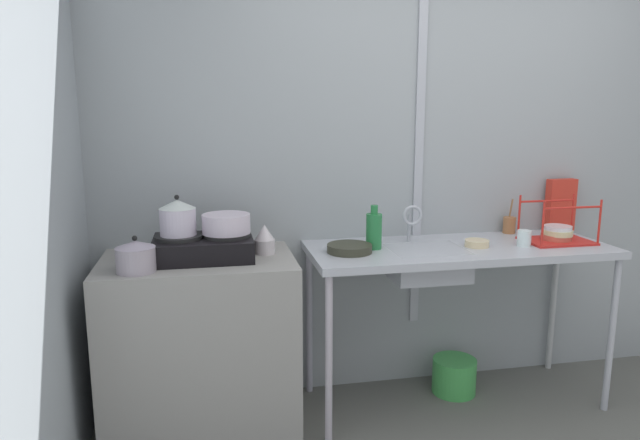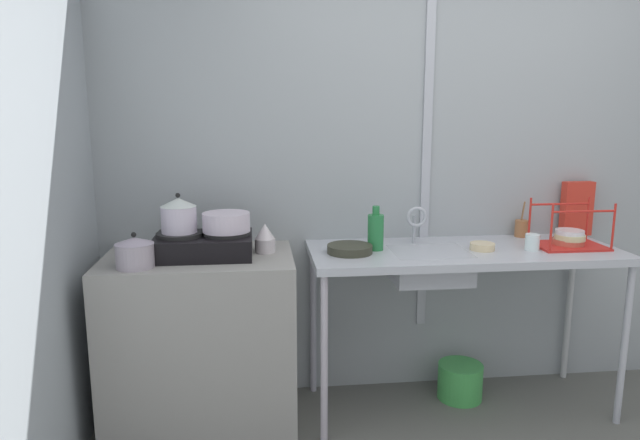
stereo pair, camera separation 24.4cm
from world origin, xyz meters
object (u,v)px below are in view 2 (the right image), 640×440
at_px(sink_basin, 429,266).
at_px(cereal_box, 577,209).
at_px(pot_on_left_burner, 179,215).
at_px(cup_by_rack, 532,242).
at_px(utensil_jar, 521,228).
at_px(faucet, 416,220).
at_px(dish_rack, 569,239).
at_px(pot_on_right_burner, 226,222).
at_px(frying_pan, 350,249).
at_px(bottle_by_sink, 376,231).
at_px(bucket_on_floor, 460,381).
at_px(stove, 204,245).
at_px(percolator, 265,238).
at_px(small_bowl_on_drainboard, 482,246).
at_px(pot_beside_stove, 135,252).

xyz_separation_m(sink_basin, cereal_box, (0.96, 0.28, 0.24)).
xyz_separation_m(pot_on_left_burner, cup_by_rack, (1.81, -0.07, -0.17)).
bearing_deg(cereal_box, utensil_jar, 177.77).
bearing_deg(faucet, dish_rack, -10.11).
xyz_separation_m(pot_on_right_burner, frying_pan, (0.62, -0.02, -0.15)).
height_order(cup_by_rack, utensil_jar, utensil_jar).
bearing_deg(bottle_by_sink, bucket_on_floor, 5.84).
height_order(stove, pot_on_right_burner, pot_on_right_burner).
relative_size(percolator, bucket_on_floor, 0.60).
bearing_deg(sink_basin, bucket_on_floor, 25.21).
height_order(percolator, frying_pan, percolator).
xyz_separation_m(cereal_box, utensil_jar, (-0.33, -0.01, -0.11)).
bearing_deg(small_bowl_on_drainboard, sink_basin, 179.63).
bearing_deg(pot_on_right_burner, stove, 180.00).
relative_size(pot_on_left_burner, small_bowl_on_drainboard, 1.53).
xyz_separation_m(stove, cereal_box, (2.12, 0.26, 0.10)).
height_order(pot_on_left_burner, faucet, pot_on_left_burner).
xyz_separation_m(frying_pan, small_bowl_on_drainboard, (0.70, -0.01, -0.00)).
bearing_deg(utensil_jar, pot_on_right_burner, -171.57).
height_order(pot_on_right_burner, pot_beside_stove, pot_on_right_burner).
bearing_deg(dish_rack, pot_on_left_burner, 179.47).
xyz_separation_m(pot_on_right_burner, faucet, (1.01, 0.12, -0.03)).
distance_m(percolator, small_bowl_on_drainboard, 1.14).
xyz_separation_m(pot_on_right_burner, pot_beside_stove, (-0.41, -0.18, -0.10)).
distance_m(pot_on_right_burner, frying_pan, 0.64).
height_order(pot_on_right_burner, bucket_on_floor, pot_on_right_burner).
height_order(frying_pan, dish_rack, dish_rack).
bearing_deg(utensil_jar, dish_rack, -62.28).
height_order(small_bowl_on_drainboard, cereal_box, cereal_box).
distance_m(percolator, faucet, 0.83).
height_order(pot_beside_stove, utensil_jar, utensil_jar).
height_order(dish_rack, utensil_jar, dish_rack).
distance_m(pot_beside_stove, cup_by_rack, 2.00).
bearing_deg(frying_pan, percolator, 171.75).
xyz_separation_m(sink_basin, small_bowl_on_drainboard, (0.28, -0.00, 0.10)).
height_order(stove, percolator, percolator).
relative_size(cup_by_rack, utensil_jar, 0.41).
xyz_separation_m(small_bowl_on_drainboard, cereal_box, (0.68, 0.29, 0.14)).
height_order(faucet, bucket_on_floor, faucet).
xyz_separation_m(pot_beside_stove, cup_by_rack, (2.00, 0.11, -0.03)).
height_order(dish_rack, cup_by_rack, dish_rack).
relative_size(stove, pot_on_right_burner, 2.03).
bearing_deg(frying_pan, bucket_on_floor, 9.07).
relative_size(frying_pan, cup_by_rack, 2.73).
height_order(stove, cup_by_rack, stove).
xyz_separation_m(stove, utensil_jar, (1.79, 0.25, -0.01)).
bearing_deg(cereal_box, frying_pan, -172.19).
height_order(faucet, cereal_box, cereal_box).
height_order(stove, small_bowl_on_drainboard, stove).
height_order(pot_beside_stove, percolator, pot_beside_stove).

